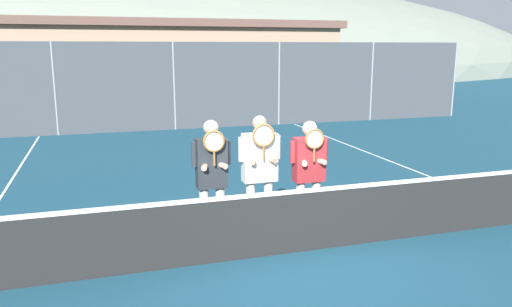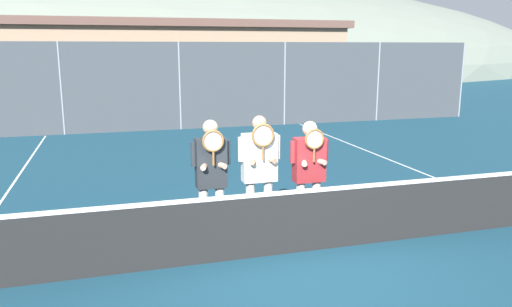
% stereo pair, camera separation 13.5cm
% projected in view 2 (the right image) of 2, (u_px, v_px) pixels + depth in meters
% --- Properties ---
extents(ground_plane, '(120.00, 120.00, 0.00)m').
position_uv_depth(ground_plane, '(294.00, 252.00, 6.94)').
color(ground_plane, navy).
extents(hill_distant, '(108.17, 60.09, 21.03)m').
position_uv_depth(hill_distant, '(128.00, 72.00, 58.22)').
color(hill_distant, gray).
rests_on(hill_distant, ground_plane).
extents(clubhouse_building, '(19.99, 5.50, 4.09)m').
position_uv_depth(clubhouse_building, '(148.00, 62.00, 25.07)').
color(clubhouse_building, tan).
rests_on(clubhouse_building, ground_plane).
extents(fence_back, '(22.90, 0.06, 2.98)m').
position_uv_depth(fence_back, '(180.00, 86.00, 17.04)').
color(fence_back, gray).
rests_on(fence_back, ground_plane).
extents(tennis_net, '(11.78, 0.09, 1.01)m').
position_uv_depth(tennis_net, '(295.00, 221.00, 6.84)').
color(tennis_net, gray).
rests_on(tennis_net, ground_plane).
extents(court_line_right_sideline, '(0.05, 16.00, 0.01)m').
position_uv_depth(court_line_right_sideline, '(433.00, 177.00, 10.96)').
color(court_line_right_sideline, white).
rests_on(court_line_right_sideline, ground_plane).
extents(player_leftmost, '(0.56, 0.34, 1.83)m').
position_uv_depth(player_leftmost, '(211.00, 173.00, 6.95)').
color(player_leftmost, white).
rests_on(player_leftmost, ground_plane).
extents(player_center_left, '(0.63, 0.34, 1.85)m').
position_uv_depth(player_center_left, '(259.00, 167.00, 7.23)').
color(player_center_left, white).
rests_on(player_center_left, ground_plane).
extents(player_center_right, '(0.60, 0.34, 1.74)m').
position_uv_depth(player_center_right, '(309.00, 168.00, 7.41)').
color(player_center_right, white).
rests_on(player_center_right, ground_plane).
extents(car_left_of_center, '(4.26, 1.97, 1.83)m').
position_uv_depth(car_left_of_center, '(113.00, 98.00, 18.72)').
color(car_left_of_center, '#B2B7BC').
rests_on(car_left_of_center, ground_plane).
extents(car_center, '(4.26, 1.94, 1.79)m').
position_uv_depth(car_center, '(244.00, 95.00, 20.22)').
color(car_center, slate).
rests_on(car_center, ground_plane).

